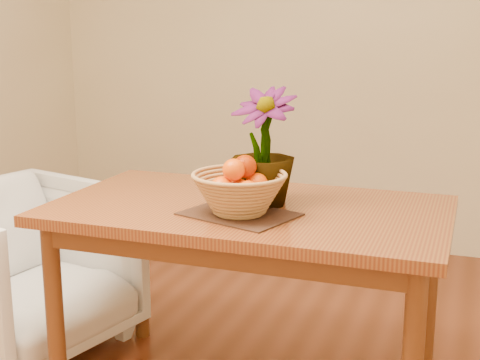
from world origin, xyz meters
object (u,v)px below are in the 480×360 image
(wicker_basket, at_px, (239,195))
(armchair, at_px, (23,262))
(potted_plant, at_px, (263,147))
(table, at_px, (249,229))

(wicker_basket, xyz_separation_m, armchair, (-1.04, 0.18, -0.43))
(wicker_basket, bearing_deg, potted_plant, 79.84)
(table, bearing_deg, armchair, 177.45)
(potted_plant, bearing_deg, table, -134.01)
(wicker_basket, bearing_deg, armchair, 170.41)
(table, bearing_deg, potted_plant, 39.31)
(table, xyz_separation_m, armchair, (-1.03, 0.05, -0.27))
(table, relative_size, potted_plant, 3.35)
(table, bearing_deg, wicker_basket, -85.06)
(wicker_basket, distance_m, armchair, 1.14)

